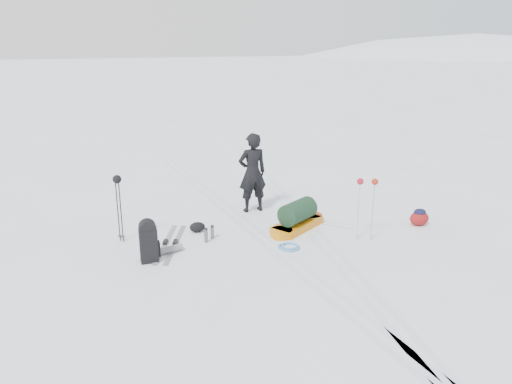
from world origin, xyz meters
The scene contains 14 objects.
ground centered at (0.00, 0.00, 0.00)m, with size 200.00×200.00×0.00m, color white.
snow_hill_backdrop centered at (62.69, 84.02, -69.02)m, with size 359.50×192.00×162.45m.
ski_tracks centered at (0.61, 0.88, 0.00)m, with size 3.38×17.97×0.01m.
skier centered at (0.40, 1.89, 0.95)m, with size 0.69×0.45×1.90m, color black.
pulk_sled centered at (0.91, 0.44, 0.24)m, with size 1.67×1.27×0.64m.
expedition_rucksack centered at (-2.32, -0.09, 0.38)m, with size 0.86×0.50×0.82m.
ski_poles_black centered at (-2.75, 1.07, 1.15)m, with size 0.17×0.17×1.40m.
ski_poles_silver centered at (1.93, -0.61, 1.10)m, with size 0.40×0.25×1.32m.
touring_skis_grey centered at (-1.86, 0.56, 0.02)m, with size 1.03×1.97×0.07m.
touring_skis_white centered at (1.48, 0.65, 0.01)m, with size 1.36×1.37×0.06m.
rope_coil centered at (0.32, -0.45, 0.03)m, with size 0.55×0.55×0.05m.
small_daypack centered at (3.54, -0.31, 0.18)m, with size 0.53×0.46×0.38m.
thermos_pair centered at (-1.06, 0.48, 0.14)m, with size 0.26×0.23×0.31m.
stuff_sack centered at (-1.18, 1.03, 0.11)m, with size 0.39×0.33×0.21m.
Camera 1 is at (-3.49, -8.77, 3.99)m, focal length 35.00 mm.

